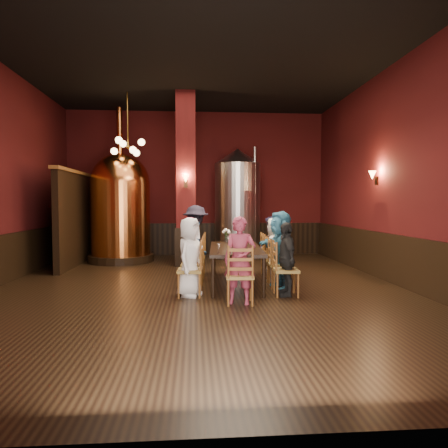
{
  "coord_description": "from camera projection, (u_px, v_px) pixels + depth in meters",
  "views": [
    {
      "loc": [
        -0.09,
        -7.69,
        1.64
      ],
      "look_at": [
        0.5,
        0.2,
        1.22
      ],
      "focal_mm": 32.0,
      "sensor_mm": 36.0,
      "label": 1
    }
  ],
  "objects": [
    {
      "name": "room",
      "position": [
        199.0,
        171.0,
        7.63
      ],
      "size": [
        10.0,
        10.02,
        4.5
      ],
      "color": "black",
      "rests_on": "ground"
    },
    {
      "name": "wainscot_right",
      "position": [
        396.0,
        260.0,
        8.02
      ],
      "size": [
        0.08,
        9.9,
        1.0
      ],
      "primitive_type": "cube",
      "color": "black",
      "rests_on": "ground"
    },
    {
      "name": "wainscot_back",
      "position": [
        197.0,
        239.0,
        12.67
      ],
      "size": [
        7.9,
        0.08,
        1.0
      ],
      "primitive_type": "cube",
      "color": "black",
      "rests_on": "ground"
    },
    {
      "name": "column",
      "position": [
        186.0,
        180.0,
        10.4
      ],
      "size": [
        0.58,
        0.58,
        4.5
      ],
      "primitive_type": "cube",
      "color": "#4B1010",
      "rests_on": "ground"
    },
    {
      "name": "partition",
      "position": [
        77.0,
        219.0,
        10.64
      ],
      "size": [
        0.22,
        3.5,
        2.4
      ],
      "primitive_type": "cube",
      "color": "black",
      "rests_on": "ground"
    },
    {
      "name": "pendant_cluster",
      "position": [
        128.0,
        147.0,
        10.34
      ],
      "size": [
        0.9,
        0.9,
        1.7
      ],
      "primitive_type": null,
      "color": "#A57226",
      "rests_on": "room"
    },
    {
      "name": "sconce_wall",
      "position": [
        377.0,
        177.0,
        8.72
      ],
      "size": [
        0.2,
        0.2,
        0.36
      ],
      "primitive_type": null,
      "rotation": [
        0.0,
        0.0,
        1.57
      ],
      "color": "black",
      "rests_on": "room"
    },
    {
      "name": "sconce_column",
      "position": [
        186.0,
        181.0,
        10.1
      ],
      "size": [
        0.2,
        0.2,
        0.36
      ],
      "primitive_type": null,
      "rotation": [
        0.0,
        0.0,
        3.14
      ],
      "color": "black",
      "rests_on": "column"
    },
    {
      "name": "dining_table",
      "position": [
        235.0,
        250.0,
        8.01
      ],
      "size": [
        1.14,
        2.45,
        0.75
      ],
      "rotation": [
        0.0,
        0.0,
        -0.06
      ],
      "color": "black",
      "rests_on": "ground"
    },
    {
      "name": "chair_0",
      "position": [
        190.0,
        270.0,
        7.01
      ],
      "size": [
        0.49,
        0.49,
        0.92
      ],
      "primitive_type": null,
      "rotation": [
        0.0,
        0.0,
        -1.63
      ],
      "color": "brown",
      "rests_on": "ground"
    },
    {
      "name": "person_0",
      "position": [
        190.0,
        257.0,
        7.0
      ],
      "size": [
        0.67,
        0.8,
        1.39
      ],
      "primitive_type": "imported",
      "rotation": [
        0.0,
        0.0,
        1.16
      ],
      "color": "white",
      "rests_on": "ground"
    },
    {
      "name": "chair_1",
      "position": [
        192.0,
        264.0,
        7.68
      ],
      "size": [
        0.49,
        0.49,
        0.92
      ],
      "primitive_type": null,
      "rotation": [
        0.0,
        0.0,
        -1.63
      ],
      "color": "brown",
      "rests_on": "ground"
    },
    {
      "name": "person_1",
      "position": [
        192.0,
        253.0,
        7.67
      ],
      "size": [
        0.36,
        0.52,
        1.37
      ],
      "primitive_type": "imported",
      "rotation": [
        0.0,
        0.0,
        1.63
      ],
      "color": "maroon",
      "rests_on": "ground"
    },
    {
      "name": "chair_2",
      "position": [
        194.0,
        259.0,
        8.34
      ],
      "size": [
        0.49,
        0.49,
        0.92
      ],
      "primitive_type": null,
      "rotation": [
        0.0,
        0.0,
        -1.63
      ],
      "color": "brown",
      "rests_on": "ground"
    },
    {
      "name": "person_2",
      "position": [
        194.0,
        251.0,
        8.33
      ],
      "size": [
        0.46,
        0.68,
        1.28
      ],
      "primitive_type": "imported",
      "rotation": [
        0.0,
        0.0,
        1.83
      ],
      "color": "navy",
      "rests_on": "ground"
    },
    {
      "name": "chair_3",
      "position": [
        196.0,
        255.0,
        9.01
      ],
      "size": [
        0.49,
        0.49,
        0.92
      ],
      "primitive_type": null,
      "rotation": [
        0.0,
        0.0,
        -1.63
      ],
      "color": "brown",
      "rests_on": "ground"
    },
    {
      "name": "person_3",
      "position": [
        196.0,
        240.0,
        8.99
      ],
      "size": [
        0.87,
        1.16,
        1.59
      ],
      "primitive_type": "imported",
      "rotation": [
        0.0,
        0.0,
        1.26
      ],
      "color": "black",
      "rests_on": "ground"
    },
    {
      "name": "chair_4",
      "position": [
        286.0,
        270.0,
        7.04
      ],
      "size": [
        0.49,
        0.49,
        0.92
      ],
      "primitive_type": null,
      "rotation": [
        0.0,
        0.0,
        1.51
      ],
      "color": "brown",
      "rests_on": "ground"
    },
    {
      "name": "person_4",
      "position": [
        286.0,
        259.0,
        7.03
      ],
      "size": [
        0.35,
        0.78,
        1.3
      ],
      "primitive_type": "imported",
      "rotation": [
        0.0,
        0.0,
        4.76
      ],
      "color": "black",
      "rests_on": "ground"
    },
    {
      "name": "chair_5",
      "position": [
        280.0,
        264.0,
        7.71
      ],
      "size": [
        0.49,
        0.49,
        0.92
      ],
      "primitive_type": null,
      "rotation": [
        0.0,
        0.0,
        1.51
      ],
      "color": "brown",
      "rests_on": "ground"
    },
    {
      "name": "person_5",
      "position": [
        280.0,
        249.0,
        7.69
      ],
      "size": [
        0.65,
        1.43,
        1.49
      ],
      "primitive_type": "imported",
      "rotation": [
        0.0,
        0.0,
        4.87
      ],
      "color": "teal",
      "rests_on": "ground"
    },
    {
      "name": "chair_6",
      "position": [
        275.0,
        259.0,
        8.37
      ],
      "size": [
        0.49,
        0.49,
        0.92
      ],
      "primitive_type": null,
      "rotation": [
        0.0,
        0.0,
        1.51
      ],
      "color": "brown",
      "rests_on": "ground"
    },
    {
      "name": "person_6",
      "position": [
        275.0,
        250.0,
        8.35
      ],
      "size": [
        0.58,
        0.74,
        1.33
      ],
      "primitive_type": "imported",
      "rotation": [
        0.0,
        0.0,
        4.44
      ],
      "color": "beige",
      "rests_on": "ground"
    },
    {
      "name": "chair_7",
      "position": [
        271.0,
        255.0,
        9.03
      ],
      "size": [
        0.49,
        0.49,
        0.92
      ],
      "primitive_type": null,
      "rotation": [
        0.0,
        0.0,
        1.51
      ],
      "color": "brown",
      "rests_on": "ground"
    },
    {
      "name": "person_7",
      "position": [
        271.0,
        246.0,
        9.02
      ],
      "size": [
        0.46,
        0.71,
        1.34
      ],
      "primitive_type": "imported",
      "rotation": [
        0.0,
        0.0,
        4.48
      ],
      "color": "#201C39",
      "rests_on": "ground"
    },
    {
      "name": "chair_8",
      "position": [
        240.0,
        276.0,
        6.47
      ],
      "size": [
        0.49,
        0.49,
        0.92
      ],
      "primitive_type": null,
      "rotation": [
        0.0,
        0.0,
        3.08
      ],
      "color": "brown",
      "rests_on": "ground"
    },
    {
      "name": "person_8",
      "position": [
        240.0,
        260.0,
        6.46
      ],
      "size": [
        0.59,
        0.46,
        1.43
      ],
      "primitive_type": "imported",
      "rotation": [
        0.0,
        0.0,
        6.02
      ],
      "color": "#98324A",
      "rests_on": "ground"
    },
    {
      "name": "copper_kettle",
      "position": [
        121.0,
        206.0,
        11.12
      ],
      "size": [
        1.81,
        1.81,
        4.27
      ],
      "rotation": [
        0.0,
        0.0,
        0.12
      ],
      "color": "black",
      "rests_on": "ground"
    },
    {
      "name": "steel_vessel",
      "position": [
        238.0,
        204.0,
        11.83
      ],
      "size": [
        1.35,
        1.35,
        3.24
      ],
      "rotation": [
        0.0,
        0.0,
        0.0
      ],
      "color": "#B2B2B7",
      "rests_on": "ground"
    },
    {
      "name": "rose_vase",
      "position": [
        227.0,
        233.0,
        8.98
      ],
      "size": [
        0.19,
        0.19,
        0.32
      ],
      "color": "white",
      "rests_on": "dining_table"
    },
    {
      "name": "wine_glass_0",
      "position": [
        228.0,
        240.0,
        8.7
      ],
      "size": [
        0.07,
        0.07,
        0.17
      ],
      "primitive_type": null,
      "color": "white",
      "rests_on": "dining_table"
    },
    {
      "name": "wine_glass_1",
      "position": [
        246.0,
        248.0,
        7.15
      ],
      "size": [
        0.07,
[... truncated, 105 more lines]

